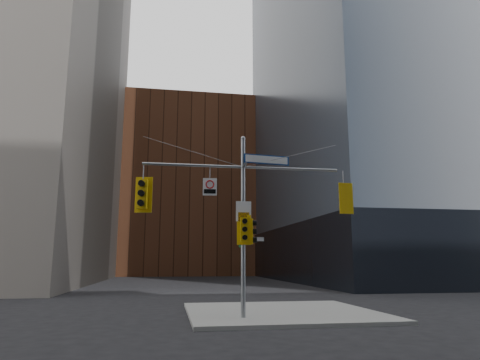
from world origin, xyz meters
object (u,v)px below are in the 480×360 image
object	(u,v)px
traffic_light_pole_front	(244,230)
regulatory_sign_arm	(210,186)
traffic_light_west_arm	(143,194)
street_sign_blade	(267,160)
traffic_light_pole_side	(251,231)
traffic_light_east_arm	(344,199)
signal_assembly	(243,206)

from	to	relation	value
traffic_light_pole_front	regulatory_sign_arm	bearing A→B (deg)	174.42
traffic_light_west_arm	street_sign_blade	size ratio (longest dim) A/B	0.72
regulatory_sign_arm	traffic_light_pole_front	bearing A→B (deg)	-6.65
traffic_light_west_arm	traffic_light_pole_side	distance (m)	4.47
traffic_light_pole_side	street_sign_blade	size ratio (longest dim) A/B	0.52
traffic_light_east_arm	traffic_light_pole_front	bearing A→B (deg)	-0.52
signal_assembly	street_sign_blade	distance (m)	2.17
signal_assembly	traffic_light_east_arm	bearing A→B (deg)	0.01
traffic_light_west_arm	street_sign_blade	xyz separation A→B (m)	(4.92, -0.01, 1.55)
traffic_light_pole_side	street_sign_blade	distance (m)	3.01
traffic_light_east_arm	traffic_light_west_arm	bearing A→B (deg)	-4.21
traffic_light_west_arm	traffic_light_pole_front	xyz separation A→B (m)	(3.93, -0.28, -1.34)
traffic_light_pole_side	traffic_light_pole_front	distance (m)	0.42
traffic_light_east_arm	regulatory_sign_arm	size ratio (longest dim) A/B	1.84
traffic_light_west_arm	traffic_light_east_arm	size ratio (longest dim) A/B	1.09
signal_assembly	traffic_light_west_arm	size ratio (longest dim) A/B	5.73
traffic_light_west_arm	regulatory_sign_arm	world-z (taller)	same
signal_assembly	regulatory_sign_arm	distance (m)	1.54
signal_assembly	traffic_light_pole_side	world-z (taller)	signal_assembly
traffic_light_pole_side	traffic_light_east_arm	bearing A→B (deg)	-75.41
traffic_light_west_arm	traffic_light_east_arm	distance (m)	8.20
regulatory_sign_arm	traffic_light_east_arm	bearing A→B (deg)	4.01
traffic_light_east_arm	traffic_light_pole_side	bearing A→B (deg)	-4.06
signal_assembly	traffic_light_pole_side	xyz separation A→B (m)	(0.32, -0.00, -1.01)
traffic_light_pole_front	signal_assembly	bearing A→B (deg)	94.97
traffic_light_pole_front	street_sign_blade	distance (m)	3.06
street_sign_blade	regulatory_sign_arm	world-z (taller)	street_sign_blade
traffic_light_east_arm	traffic_light_pole_side	size ratio (longest dim) A/B	1.28
traffic_light_east_arm	regulatory_sign_arm	distance (m)	5.62
traffic_light_east_arm	street_sign_blade	xyz separation A→B (m)	(-3.28, 0.00, 1.55)
traffic_light_east_arm	regulatory_sign_arm	xyz separation A→B (m)	(-5.61, -0.02, 0.37)
traffic_light_pole_side	street_sign_blade	world-z (taller)	street_sign_blade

